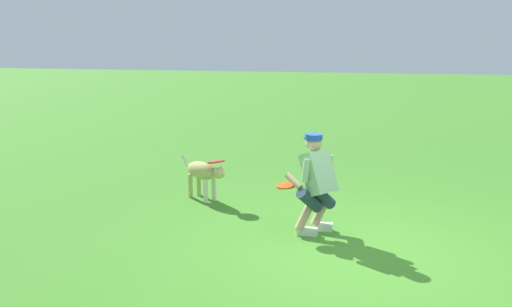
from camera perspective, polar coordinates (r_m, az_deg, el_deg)
The scene contains 5 objects.
ground_plane at distance 6.61m, azimuth 10.69°, elevation -10.37°, with size 60.00×60.00×0.00m, color #418528.
person at distance 7.02m, azimuth 6.28°, elevation -2.85°, with size 0.71×0.59×1.29m.
dog at distance 8.49m, azimuth -5.45°, elevation -2.01°, with size 0.90×0.66×0.62m.
frisbee_flying at distance 8.28m, azimuth -4.18°, elevation -0.85°, with size 0.27×0.27×0.02m, color red.
frisbee_held at distance 7.09m, azimuth 3.16°, elevation -3.35°, with size 0.26×0.26×0.02m, color #DF4C10.
Camera 1 is at (0.03, 6.10, 2.54)m, focal length 38.53 mm.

